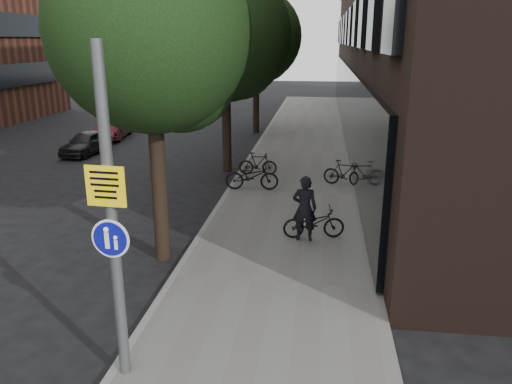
% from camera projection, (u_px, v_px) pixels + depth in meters
% --- Properties ---
extents(sidewalk, '(4.50, 60.00, 0.12)m').
position_uv_depth(sidewalk, '(293.00, 194.00, 17.06)').
color(sidewalk, '#62605A').
rests_on(sidewalk, ground).
extents(curb_edge, '(0.15, 60.00, 0.13)m').
position_uv_depth(curb_edge, '(228.00, 191.00, 17.34)').
color(curb_edge, slate).
rests_on(curb_edge, ground).
extents(street_tree_near, '(4.40, 4.40, 7.50)m').
position_uv_depth(street_tree_near, '(156.00, 40.00, 10.85)').
color(street_tree_near, black).
rests_on(street_tree_near, ground).
extents(street_tree_mid, '(5.00, 5.00, 7.80)m').
position_uv_depth(street_tree_mid, '(228.00, 40.00, 18.91)').
color(street_tree_mid, black).
rests_on(street_tree_mid, ground).
extents(street_tree_far, '(5.00, 5.00, 7.80)m').
position_uv_depth(street_tree_far, '(258.00, 40.00, 27.44)').
color(street_tree_far, black).
rests_on(street_tree_far, ground).
extents(signpost, '(0.58, 0.17, 5.02)m').
position_uv_depth(signpost, '(112.00, 220.00, 7.12)').
color(signpost, '#595B5E').
rests_on(signpost, sidewalk).
extents(pedestrian, '(0.63, 0.42, 1.72)m').
position_uv_depth(pedestrian, '(305.00, 208.00, 12.77)').
color(pedestrian, black).
rests_on(pedestrian, sidewalk).
extents(parked_bike_facade_near, '(1.69, 0.84, 0.85)m').
position_uv_depth(parked_bike_facade_near, '(314.00, 222.00, 13.04)').
color(parked_bike_facade_near, black).
rests_on(parked_bike_facade_near, sidewalk).
extents(parked_bike_facade_far, '(1.58, 0.83, 0.91)m').
position_uv_depth(parked_bike_facade_far, '(344.00, 173.00, 17.76)').
color(parked_bike_facade_far, black).
rests_on(parked_bike_facade_far, sidewalk).
extents(parked_bike_curb_near, '(1.87, 0.77, 0.96)m').
position_uv_depth(parked_bike_curb_near, '(252.00, 176.00, 17.25)').
color(parked_bike_curb_near, black).
rests_on(parked_bike_curb_near, sidewalk).
extents(parked_bike_curb_far, '(1.48, 0.48, 0.88)m').
position_uv_depth(parked_bike_curb_far, '(258.00, 164.00, 19.16)').
color(parked_bike_curb_far, black).
rests_on(parked_bike_curb_far, sidewalk).
extents(parked_car_near, '(1.59, 3.27, 1.08)m').
position_uv_depth(parked_car_near, '(86.00, 143.00, 23.16)').
color(parked_car_near, black).
rests_on(parked_car_near, ground).
extents(parked_car_mid, '(1.71, 3.80, 1.21)m').
position_uv_depth(parked_car_mid, '(114.00, 127.00, 27.00)').
color(parked_car_mid, '#4D161F').
rests_on(parked_car_mid, ground).
extents(parked_car_far, '(1.79, 3.93, 1.11)m').
position_uv_depth(parked_car_far, '(197.00, 106.00, 36.10)').
color(parked_car_far, '#1A212E').
rests_on(parked_car_far, ground).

